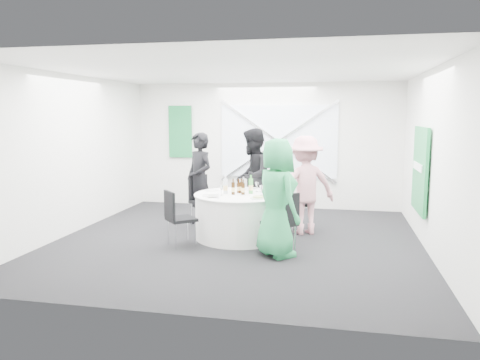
% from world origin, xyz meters
% --- Properties ---
extents(floor, '(6.00, 6.00, 0.00)m').
position_xyz_m(floor, '(0.00, 0.00, 0.00)').
color(floor, black).
rests_on(floor, ground).
extents(ceiling, '(6.00, 6.00, 0.00)m').
position_xyz_m(ceiling, '(0.00, 0.00, 2.80)').
color(ceiling, white).
rests_on(ceiling, wall_back).
extents(wall_back, '(6.00, 0.00, 6.00)m').
position_xyz_m(wall_back, '(0.00, 3.00, 1.40)').
color(wall_back, white).
rests_on(wall_back, floor).
extents(wall_front, '(6.00, 0.00, 6.00)m').
position_xyz_m(wall_front, '(0.00, -3.00, 1.40)').
color(wall_front, white).
rests_on(wall_front, floor).
extents(wall_left, '(0.00, 6.00, 6.00)m').
position_xyz_m(wall_left, '(-3.00, 0.00, 1.40)').
color(wall_left, white).
rests_on(wall_left, floor).
extents(wall_right, '(0.00, 6.00, 6.00)m').
position_xyz_m(wall_right, '(3.00, 0.00, 1.40)').
color(wall_right, white).
rests_on(wall_right, floor).
extents(window_panel, '(2.60, 0.03, 1.60)m').
position_xyz_m(window_panel, '(0.30, 2.96, 1.50)').
color(window_panel, silver).
rests_on(window_panel, wall_back).
extents(window_brace_a, '(2.63, 0.05, 1.84)m').
position_xyz_m(window_brace_a, '(0.30, 2.92, 1.50)').
color(window_brace_a, silver).
rests_on(window_brace_a, window_panel).
extents(window_brace_b, '(2.63, 0.05, 1.84)m').
position_xyz_m(window_brace_b, '(0.30, 2.92, 1.50)').
color(window_brace_b, silver).
rests_on(window_brace_b, window_panel).
extents(green_banner, '(0.55, 0.04, 1.20)m').
position_xyz_m(green_banner, '(-2.00, 2.95, 1.70)').
color(green_banner, '#146534').
rests_on(green_banner, wall_back).
extents(green_sign, '(0.05, 1.20, 1.40)m').
position_xyz_m(green_sign, '(2.94, 0.60, 1.20)').
color(green_sign, '#177F3B').
rests_on(green_sign, wall_right).
extents(banquet_table, '(1.56, 1.56, 0.76)m').
position_xyz_m(banquet_table, '(0.00, 0.20, 0.38)').
color(banquet_table, silver).
rests_on(banquet_table, floor).
extents(chair_back, '(0.41, 0.42, 0.85)m').
position_xyz_m(chair_back, '(0.07, 1.27, 0.49)').
color(chair_back, black).
rests_on(chair_back, floor).
extents(chair_back_left, '(0.61, 0.61, 0.96)m').
position_xyz_m(chair_back_left, '(-0.90, 0.94, 0.56)').
color(chair_back_left, black).
rests_on(chair_back_left, floor).
extents(chair_back_right, '(0.64, 0.64, 1.00)m').
position_xyz_m(chair_back_right, '(0.95, 0.98, 0.59)').
color(chair_back_right, black).
rests_on(chair_back_right, floor).
extents(chair_front_right, '(0.60, 0.60, 0.94)m').
position_xyz_m(chair_front_right, '(0.83, -0.60, 0.55)').
color(chair_front_right, black).
rests_on(chair_front_right, floor).
extents(chair_front_left, '(0.58, 0.58, 0.91)m').
position_xyz_m(chair_front_left, '(-0.87, -0.56, 0.53)').
color(chair_front_left, black).
rests_on(chair_front_left, floor).
extents(person_man_back_left, '(0.77, 0.73, 1.77)m').
position_xyz_m(person_man_back_left, '(-0.94, 0.94, 0.88)').
color(person_man_back_left, black).
rests_on(person_man_back_left, floor).
extents(person_man_back, '(0.52, 0.91, 1.84)m').
position_xyz_m(person_man_back, '(0.03, 1.20, 0.92)').
color(person_man_back, black).
rests_on(person_man_back, floor).
extents(person_woman_pink, '(1.24, 0.96, 1.73)m').
position_xyz_m(person_woman_pink, '(1.06, 0.71, 0.87)').
color(person_woman_pink, '#CC848F').
rests_on(person_woman_pink, floor).
extents(person_woman_green, '(0.98, 1.02, 1.76)m').
position_xyz_m(person_woman_green, '(0.75, -0.70, 0.88)').
color(person_woman_green, '#279253').
rests_on(person_woman_green, floor).
extents(plate_back, '(0.28, 0.28, 0.01)m').
position_xyz_m(plate_back, '(0.06, 0.71, 0.77)').
color(plate_back, white).
rests_on(plate_back, banquet_table).
extents(plate_back_left, '(0.26, 0.26, 0.01)m').
position_xyz_m(plate_back_left, '(-0.56, 0.43, 0.77)').
color(plate_back_left, white).
rests_on(plate_back_left, banquet_table).
extents(plate_back_right, '(0.26, 0.26, 0.04)m').
position_xyz_m(plate_back_right, '(0.41, 0.50, 0.78)').
color(plate_back_right, white).
rests_on(plate_back_right, banquet_table).
extents(plate_front_right, '(0.26, 0.26, 0.04)m').
position_xyz_m(plate_front_right, '(0.38, -0.17, 0.78)').
color(plate_front_right, white).
rests_on(plate_front_right, banquet_table).
extents(plate_front_left, '(0.28, 0.28, 0.01)m').
position_xyz_m(plate_front_left, '(-0.44, -0.09, 0.77)').
color(plate_front_left, white).
rests_on(plate_front_left, banquet_table).
extents(napkin, '(0.20, 0.17, 0.05)m').
position_xyz_m(napkin, '(-0.37, -0.21, 0.80)').
color(napkin, silver).
rests_on(napkin, plate_front_left).
extents(beer_bottle_a, '(0.06, 0.06, 0.24)m').
position_xyz_m(beer_bottle_a, '(-0.05, 0.31, 0.85)').
color(beer_bottle_a, '#3C210B').
rests_on(beer_bottle_a, banquet_table).
extents(beer_bottle_b, '(0.06, 0.06, 0.25)m').
position_xyz_m(beer_bottle_b, '(0.00, 0.31, 0.86)').
color(beer_bottle_b, '#3C210B').
rests_on(beer_bottle_b, banquet_table).
extents(beer_bottle_c, '(0.06, 0.06, 0.26)m').
position_xyz_m(beer_bottle_c, '(0.06, 0.15, 0.86)').
color(beer_bottle_c, '#3C210B').
rests_on(beer_bottle_c, banquet_table).
extents(beer_bottle_d, '(0.06, 0.06, 0.27)m').
position_xyz_m(beer_bottle_d, '(-0.10, 0.11, 0.87)').
color(beer_bottle_d, '#3C210B').
rests_on(beer_bottle_d, banquet_table).
extents(green_water_bottle, '(0.08, 0.08, 0.32)m').
position_xyz_m(green_water_bottle, '(0.17, 0.28, 0.89)').
color(green_water_bottle, green).
rests_on(green_water_bottle, banquet_table).
extents(clear_water_bottle, '(0.08, 0.08, 0.31)m').
position_xyz_m(clear_water_bottle, '(-0.25, 0.18, 0.88)').
color(clear_water_bottle, silver).
rests_on(clear_water_bottle, banquet_table).
extents(wine_glass_a, '(0.07, 0.07, 0.17)m').
position_xyz_m(wine_glass_a, '(-0.28, 0.01, 0.88)').
color(wine_glass_a, white).
rests_on(wine_glass_a, banquet_table).
extents(wine_glass_b, '(0.07, 0.07, 0.17)m').
position_xyz_m(wine_glass_b, '(0.24, 0.49, 0.88)').
color(wine_glass_b, white).
rests_on(wine_glass_b, banquet_table).
extents(wine_glass_c, '(0.07, 0.07, 0.17)m').
position_xyz_m(wine_glass_c, '(0.38, 0.14, 0.88)').
color(wine_glass_c, white).
rests_on(wine_glass_c, banquet_table).
extents(wine_glass_d, '(0.07, 0.07, 0.17)m').
position_xyz_m(wine_glass_d, '(-0.31, 0.38, 0.88)').
color(wine_glass_d, white).
rests_on(wine_glass_d, banquet_table).
extents(wine_glass_e, '(0.07, 0.07, 0.17)m').
position_xyz_m(wine_glass_e, '(0.11, 0.59, 0.88)').
color(wine_glass_e, white).
rests_on(wine_glass_e, banquet_table).
extents(fork_a, '(0.10, 0.13, 0.01)m').
position_xyz_m(fork_a, '(0.34, -0.26, 0.76)').
color(fork_a, silver).
rests_on(fork_a, banquet_table).
extents(knife_a, '(0.11, 0.12, 0.01)m').
position_xyz_m(knife_a, '(0.52, -0.04, 0.76)').
color(knife_a, silver).
rests_on(knife_a, banquet_table).
extents(fork_b, '(0.11, 0.12, 0.01)m').
position_xyz_m(fork_b, '(-0.53, -0.03, 0.76)').
color(fork_b, silver).
rests_on(fork_b, banquet_table).
extents(knife_b, '(0.12, 0.12, 0.01)m').
position_xyz_m(knife_b, '(-0.26, -0.31, 0.76)').
color(knife_b, silver).
rests_on(knife_b, banquet_table).
extents(fork_c, '(0.15, 0.03, 0.01)m').
position_xyz_m(fork_c, '(0.22, 0.73, 0.76)').
color(fork_c, silver).
rests_on(fork_c, banquet_table).
extents(knife_c, '(0.15, 0.02, 0.01)m').
position_xyz_m(knife_c, '(-0.14, 0.76, 0.76)').
color(knife_c, silver).
rests_on(knife_c, banquet_table).
extents(fork_d, '(0.09, 0.13, 0.01)m').
position_xyz_m(fork_d, '(-0.37, 0.64, 0.76)').
color(fork_d, silver).
rests_on(fork_d, banquet_table).
extents(knife_d, '(0.10, 0.13, 0.01)m').
position_xyz_m(knife_d, '(-0.55, 0.37, 0.76)').
color(knife_d, silver).
rests_on(knife_d, banquet_table).
extents(fork_e, '(0.08, 0.14, 0.01)m').
position_xyz_m(fork_e, '(0.57, 0.27, 0.76)').
color(fork_e, silver).
rests_on(fork_e, banquet_table).
extents(knife_e, '(0.08, 0.14, 0.01)m').
position_xyz_m(knife_e, '(0.42, 0.59, 0.76)').
color(knife_e, silver).
rests_on(knife_e, banquet_table).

